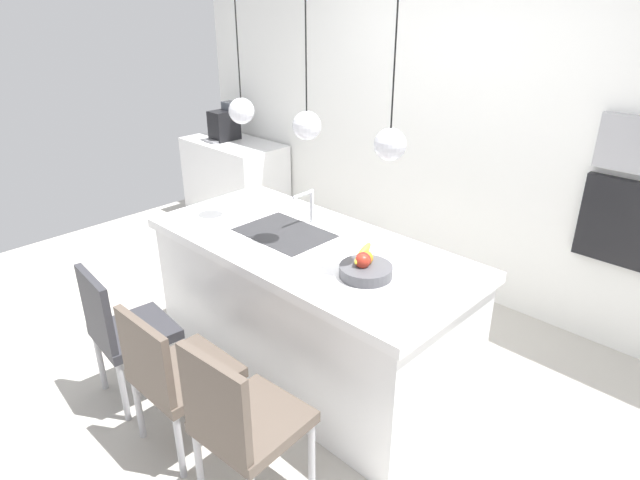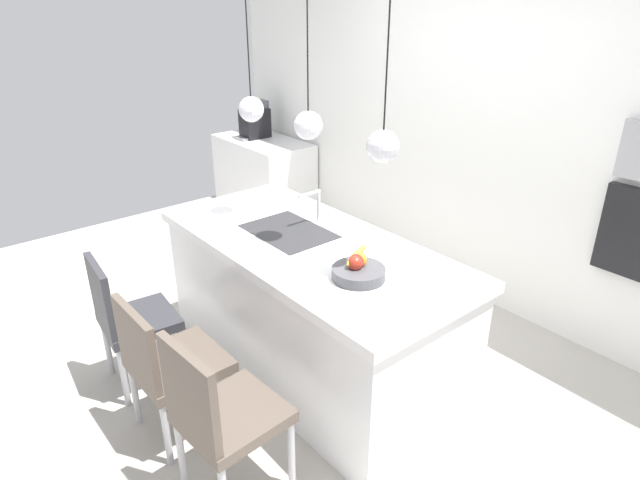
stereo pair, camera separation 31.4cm
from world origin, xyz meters
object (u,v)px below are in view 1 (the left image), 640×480
(fruit_bowl, at_px, (365,267))
(oven, at_px, (626,224))
(coffee_machine, at_px, (224,124))
(chair_near, at_px, (123,328))
(chair_middle, at_px, (175,371))
(chair_far, at_px, (241,420))

(fruit_bowl, height_order, oven, oven)
(coffee_machine, relative_size, chair_near, 0.44)
(fruit_bowl, bearing_deg, chair_middle, -121.34)
(fruit_bowl, relative_size, coffee_machine, 0.74)
(fruit_bowl, relative_size, chair_middle, 0.33)
(coffee_machine, distance_m, chair_far, 3.82)
(fruit_bowl, distance_m, chair_near, 1.46)
(fruit_bowl, relative_size, chair_far, 0.30)
(coffee_machine, height_order, oven, coffee_machine)
(oven, xyz_separation_m, chair_middle, (-1.30, -2.53, -0.44))
(oven, height_order, chair_middle, oven)
(oven, distance_m, chair_middle, 2.88)
(fruit_bowl, relative_size, oven, 0.50)
(chair_middle, bearing_deg, chair_far, -0.31)
(chair_near, height_order, chair_middle, chair_near)
(coffee_machine, relative_size, chair_far, 0.41)
(chair_middle, xyz_separation_m, chair_far, (0.56, -0.00, 0.04))
(coffee_machine, bearing_deg, chair_middle, -41.73)
(fruit_bowl, relative_size, chair_near, 0.32)
(fruit_bowl, bearing_deg, coffee_machine, 155.82)
(fruit_bowl, height_order, coffee_machine, coffee_machine)
(chair_middle, bearing_deg, fruit_bowl, 58.66)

